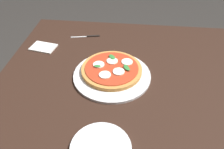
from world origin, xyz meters
TOP-DOWN VIEW (x-y plane):
  - dining_table at (0.00, 0.00)m, footprint 1.16×1.12m
  - serving_tray at (0.05, -0.04)m, footprint 0.35×0.35m
  - pizza at (0.06, -0.06)m, footprint 0.28×0.28m
  - plate_white at (0.05, 0.34)m, footprint 0.21×0.21m
  - napkin at (0.45, -0.23)m, footprint 0.14×0.11m
  - knife at (0.23, -0.38)m, footprint 0.17×0.04m

SIDE VIEW (x-z plane):
  - dining_table at x=0.00m, z-range 0.27..0.98m
  - knife at x=0.23m, z-range 0.71..0.72m
  - napkin at x=0.45m, z-range 0.71..0.72m
  - serving_tray at x=0.05m, z-range 0.71..0.73m
  - plate_white at x=0.05m, z-range 0.71..0.73m
  - pizza at x=0.06m, z-range 0.72..0.75m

